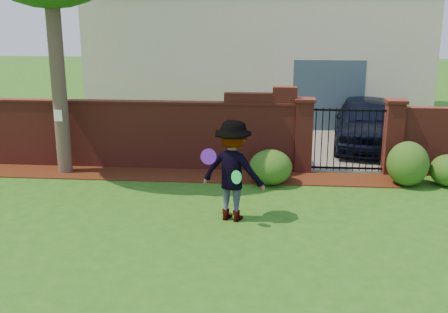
# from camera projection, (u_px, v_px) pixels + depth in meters

# --- Properties ---
(ground) EXTENTS (80.00, 80.00, 0.01)m
(ground) POSITION_uv_depth(u_px,v_px,m) (184.00, 229.00, 9.98)
(ground) COLOR #275A16
(ground) RESTS_ON ground
(mulch_bed) EXTENTS (11.10, 1.08, 0.03)m
(mulch_bed) POSITION_uv_depth(u_px,v_px,m) (168.00, 175.00, 13.27)
(mulch_bed) COLOR #3C170A
(mulch_bed) RESTS_ON ground
(brick_wall) EXTENTS (8.70, 0.31, 2.16)m
(brick_wall) POSITION_uv_depth(u_px,v_px,m) (131.00, 133.00, 13.76)
(brick_wall) COLOR maroon
(brick_wall) RESTS_ON ground
(pillar_left) EXTENTS (0.50, 0.50, 1.88)m
(pillar_left) POSITION_uv_depth(u_px,v_px,m) (304.00, 135.00, 13.38)
(pillar_left) COLOR maroon
(pillar_left) RESTS_ON ground
(pillar_right) EXTENTS (0.50, 0.50, 1.88)m
(pillar_right) POSITION_uv_depth(u_px,v_px,m) (393.00, 137.00, 13.19)
(pillar_right) COLOR maroon
(pillar_right) RESTS_ON ground
(iron_gate) EXTENTS (1.78, 0.03, 1.60)m
(iron_gate) POSITION_uv_depth(u_px,v_px,m) (348.00, 140.00, 13.31)
(iron_gate) COLOR black
(iron_gate) RESTS_ON ground
(driveway) EXTENTS (3.20, 8.00, 0.01)m
(driveway) POSITION_uv_depth(u_px,v_px,m) (330.00, 137.00, 17.38)
(driveway) COLOR slate
(driveway) RESTS_ON ground
(house) EXTENTS (12.40, 6.40, 6.30)m
(house) POSITION_uv_depth(u_px,v_px,m) (258.00, 33.00, 20.61)
(house) COLOR beige
(house) RESTS_ON ground
(car) EXTENTS (2.38, 4.63, 1.51)m
(car) POSITION_uv_depth(u_px,v_px,m) (366.00, 124.00, 15.73)
(car) COLOR black
(car) RESTS_ON ground
(paper_notice) EXTENTS (0.20, 0.01, 0.28)m
(paper_notice) POSITION_uv_depth(u_px,v_px,m) (58.00, 115.00, 12.98)
(paper_notice) COLOR white
(paper_notice) RESTS_ON tree
(shrub_left) EXTENTS (1.01, 1.01, 0.83)m
(shrub_left) POSITION_uv_depth(u_px,v_px,m) (271.00, 167.00, 12.52)
(shrub_left) COLOR #1D4F17
(shrub_left) RESTS_ON ground
(shrub_middle) EXTENTS (0.96, 0.96, 1.05)m
(shrub_middle) POSITION_uv_depth(u_px,v_px,m) (408.00, 164.00, 12.39)
(shrub_middle) COLOR #1D4F17
(shrub_middle) RESTS_ON ground
(shrub_right) EXTENTS (0.83, 0.83, 0.74)m
(shrub_right) POSITION_uv_depth(u_px,v_px,m) (448.00, 170.00, 12.41)
(shrub_right) COLOR #1D4F17
(shrub_right) RESTS_ON ground
(man) EXTENTS (1.44, 1.08, 1.97)m
(man) POSITION_uv_depth(u_px,v_px,m) (232.00, 171.00, 10.20)
(man) COLOR gray
(man) RESTS_ON ground
(frisbee_purple) EXTENTS (0.31, 0.11, 0.30)m
(frisbee_purple) POSITION_uv_depth(u_px,v_px,m) (209.00, 157.00, 9.96)
(frisbee_purple) COLOR #631CB4
(frisbee_purple) RESTS_ON man
(frisbee_green) EXTENTS (0.23, 0.21, 0.25)m
(frisbee_green) POSITION_uv_depth(u_px,v_px,m) (236.00, 177.00, 9.85)
(frisbee_green) COLOR #1BCF4F
(frisbee_green) RESTS_ON man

